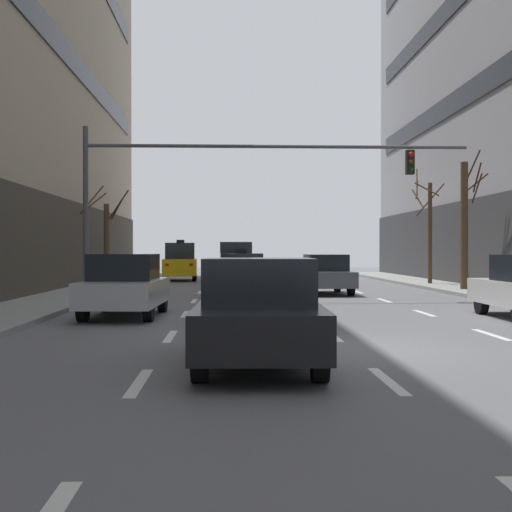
# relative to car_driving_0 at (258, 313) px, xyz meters

# --- Properties ---
(ground_plane) EXTENTS (120.00, 120.00, 0.00)m
(ground_plane) POSITION_rel_car_driving_0_xyz_m (1.67, 1.80, -0.80)
(ground_plane) COLOR slate
(lane_stripe_l1_s3) EXTENTS (0.16, 2.00, 0.01)m
(lane_stripe_l1_s3) POSITION_rel_car_driving_0_xyz_m (-1.61, -1.20, -0.79)
(lane_stripe_l1_s3) COLOR silver
(lane_stripe_l1_s3) RESTS_ON ground
(lane_stripe_l1_s4) EXTENTS (0.16, 2.00, 0.01)m
(lane_stripe_l1_s4) POSITION_rel_car_driving_0_xyz_m (-1.61, 3.80, -0.79)
(lane_stripe_l1_s4) COLOR silver
(lane_stripe_l1_s4) RESTS_ON ground
(lane_stripe_l1_s5) EXTENTS (0.16, 2.00, 0.01)m
(lane_stripe_l1_s5) POSITION_rel_car_driving_0_xyz_m (-1.61, 8.80, -0.79)
(lane_stripe_l1_s5) COLOR silver
(lane_stripe_l1_s5) RESTS_ON ground
(lane_stripe_l1_s6) EXTENTS (0.16, 2.00, 0.01)m
(lane_stripe_l1_s6) POSITION_rel_car_driving_0_xyz_m (-1.61, 13.80, -0.79)
(lane_stripe_l1_s6) COLOR silver
(lane_stripe_l1_s6) RESTS_ON ground
(lane_stripe_l1_s7) EXTENTS (0.16, 2.00, 0.01)m
(lane_stripe_l1_s7) POSITION_rel_car_driving_0_xyz_m (-1.61, 18.80, -0.79)
(lane_stripe_l1_s7) COLOR silver
(lane_stripe_l1_s7) RESTS_ON ground
(lane_stripe_l1_s8) EXTENTS (0.16, 2.00, 0.01)m
(lane_stripe_l1_s8) POSITION_rel_car_driving_0_xyz_m (-1.61, 23.80, -0.79)
(lane_stripe_l1_s8) COLOR silver
(lane_stripe_l1_s8) RESTS_ON ground
(lane_stripe_l1_s9) EXTENTS (0.16, 2.00, 0.01)m
(lane_stripe_l1_s9) POSITION_rel_car_driving_0_xyz_m (-1.61, 28.80, -0.79)
(lane_stripe_l1_s9) COLOR silver
(lane_stripe_l1_s9) RESTS_ON ground
(lane_stripe_l1_s10) EXTENTS (0.16, 2.00, 0.01)m
(lane_stripe_l1_s10) POSITION_rel_car_driving_0_xyz_m (-1.61, 33.80, -0.79)
(lane_stripe_l1_s10) COLOR silver
(lane_stripe_l1_s10) RESTS_ON ground
(lane_stripe_l2_s3) EXTENTS (0.16, 2.00, 0.01)m
(lane_stripe_l2_s3) POSITION_rel_car_driving_0_xyz_m (1.67, -1.20, -0.79)
(lane_stripe_l2_s3) COLOR silver
(lane_stripe_l2_s3) RESTS_ON ground
(lane_stripe_l2_s4) EXTENTS (0.16, 2.00, 0.01)m
(lane_stripe_l2_s4) POSITION_rel_car_driving_0_xyz_m (1.67, 3.80, -0.79)
(lane_stripe_l2_s4) COLOR silver
(lane_stripe_l2_s4) RESTS_ON ground
(lane_stripe_l2_s5) EXTENTS (0.16, 2.00, 0.01)m
(lane_stripe_l2_s5) POSITION_rel_car_driving_0_xyz_m (1.67, 8.80, -0.79)
(lane_stripe_l2_s5) COLOR silver
(lane_stripe_l2_s5) RESTS_ON ground
(lane_stripe_l2_s6) EXTENTS (0.16, 2.00, 0.01)m
(lane_stripe_l2_s6) POSITION_rel_car_driving_0_xyz_m (1.67, 13.80, -0.79)
(lane_stripe_l2_s6) COLOR silver
(lane_stripe_l2_s6) RESTS_ON ground
(lane_stripe_l2_s7) EXTENTS (0.16, 2.00, 0.01)m
(lane_stripe_l2_s7) POSITION_rel_car_driving_0_xyz_m (1.67, 18.80, -0.79)
(lane_stripe_l2_s7) COLOR silver
(lane_stripe_l2_s7) RESTS_ON ground
(lane_stripe_l2_s8) EXTENTS (0.16, 2.00, 0.01)m
(lane_stripe_l2_s8) POSITION_rel_car_driving_0_xyz_m (1.67, 23.80, -0.79)
(lane_stripe_l2_s8) COLOR silver
(lane_stripe_l2_s8) RESTS_ON ground
(lane_stripe_l2_s9) EXTENTS (0.16, 2.00, 0.01)m
(lane_stripe_l2_s9) POSITION_rel_car_driving_0_xyz_m (1.67, 28.80, -0.79)
(lane_stripe_l2_s9) COLOR silver
(lane_stripe_l2_s9) RESTS_ON ground
(lane_stripe_l2_s10) EXTENTS (0.16, 2.00, 0.01)m
(lane_stripe_l2_s10) POSITION_rel_car_driving_0_xyz_m (1.67, 33.80, -0.79)
(lane_stripe_l2_s10) COLOR silver
(lane_stripe_l2_s10) RESTS_ON ground
(lane_stripe_l3_s4) EXTENTS (0.16, 2.00, 0.01)m
(lane_stripe_l3_s4) POSITION_rel_car_driving_0_xyz_m (4.94, 3.80, -0.79)
(lane_stripe_l3_s4) COLOR silver
(lane_stripe_l3_s4) RESTS_ON ground
(lane_stripe_l3_s5) EXTENTS (0.16, 2.00, 0.01)m
(lane_stripe_l3_s5) POSITION_rel_car_driving_0_xyz_m (4.94, 8.80, -0.79)
(lane_stripe_l3_s5) COLOR silver
(lane_stripe_l3_s5) RESTS_ON ground
(lane_stripe_l3_s6) EXTENTS (0.16, 2.00, 0.01)m
(lane_stripe_l3_s6) POSITION_rel_car_driving_0_xyz_m (4.94, 13.80, -0.79)
(lane_stripe_l3_s6) COLOR silver
(lane_stripe_l3_s6) RESTS_ON ground
(lane_stripe_l3_s7) EXTENTS (0.16, 2.00, 0.01)m
(lane_stripe_l3_s7) POSITION_rel_car_driving_0_xyz_m (4.94, 18.80, -0.79)
(lane_stripe_l3_s7) COLOR silver
(lane_stripe_l3_s7) RESTS_ON ground
(lane_stripe_l3_s8) EXTENTS (0.16, 2.00, 0.01)m
(lane_stripe_l3_s8) POSITION_rel_car_driving_0_xyz_m (4.94, 23.80, -0.79)
(lane_stripe_l3_s8) COLOR silver
(lane_stripe_l3_s8) RESTS_ON ground
(lane_stripe_l3_s9) EXTENTS (0.16, 2.00, 0.01)m
(lane_stripe_l3_s9) POSITION_rel_car_driving_0_xyz_m (4.94, 28.80, -0.79)
(lane_stripe_l3_s9) COLOR silver
(lane_stripe_l3_s9) RESTS_ON ground
(lane_stripe_l3_s10) EXTENTS (0.16, 2.00, 0.01)m
(lane_stripe_l3_s10) POSITION_rel_car_driving_0_xyz_m (4.94, 33.80, -0.79)
(lane_stripe_l3_s10) COLOR silver
(lane_stripe_l3_s10) RESTS_ON ground
(car_driving_0) EXTENTS (1.92, 4.36, 1.62)m
(car_driving_0) POSITION_rel_car_driving_0_xyz_m (0.00, 0.00, 0.00)
(car_driving_0) COLOR black
(car_driving_0) RESTS_ON ground
(car_driving_1) EXTENTS (1.92, 4.48, 2.16)m
(car_driving_1) POSITION_rel_car_driving_0_xyz_m (-0.07, 26.71, 0.28)
(car_driving_1) COLOR black
(car_driving_1) RESTS_ON ground
(car_driving_2) EXTENTS (1.97, 4.43, 1.64)m
(car_driving_2) POSITION_rel_car_driving_0_xyz_m (-3.12, 8.01, 0.01)
(car_driving_2) COLOR black
(car_driving_2) RESTS_ON ground
(taxi_driving_3) EXTENTS (1.94, 4.36, 1.79)m
(taxi_driving_3) POSITION_rel_car_driving_0_xyz_m (0.02, 16.63, 0.00)
(taxi_driving_3) COLOR black
(taxi_driving_3) RESTS_ON ground
(taxi_driving_4) EXTENTS (2.01, 4.50, 2.33)m
(taxi_driving_4) POSITION_rel_car_driving_0_xyz_m (-3.19, 30.30, 0.28)
(taxi_driving_4) COLOR black
(taxi_driving_4) RESTS_ON ground
(car_driving_5) EXTENTS (1.95, 4.27, 1.57)m
(car_driving_5) POSITION_rel_car_driving_0_xyz_m (3.39, 17.47, -0.02)
(car_driving_5) COLOR black
(car_driving_5) RESTS_ON ground
(traffic_signal_0) EXTENTS (13.17, 0.35, 5.80)m
(traffic_signal_0) POSITION_rel_car_driving_0_xyz_m (-0.77, 13.80, 3.47)
(traffic_signal_0) COLOR #4C4C51
(traffic_signal_0) RESTS_ON sidewalk_left
(street_tree_0) EXTENTS (1.08, 1.51, 5.71)m
(street_tree_0) POSITION_rel_car_driving_0_xyz_m (9.31, 18.42, 2.07)
(street_tree_0) COLOR #4C3823
(street_tree_0) RESTS_ON sidewalk_right
(street_tree_1) EXTENTS (1.68, 1.69, 5.61)m
(street_tree_1) POSITION_rel_car_driving_0_xyz_m (9.21, 23.41, 2.11)
(street_tree_1) COLOR #4C3823
(street_tree_1) RESTS_ON sidewalk_right
(street_tree_2) EXTENTS (2.13, 1.51, 4.61)m
(street_tree_2) POSITION_rel_car_driving_0_xyz_m (-5.97, 21.83, 1.46)
(street_tree_2) COLOR #4C3823
(street_tree_2) RESTS_ON sidewalk_left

